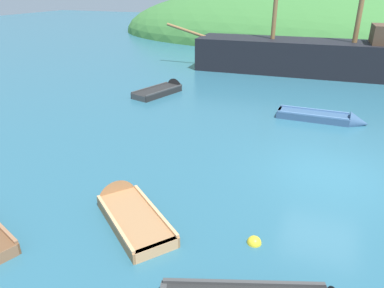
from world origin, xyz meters
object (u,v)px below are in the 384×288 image
object	(u,v)px
sailing_ship	(315,61)
rowboat_outer_left	(127,210)
rowboat_center	(326,119)
rowboat_portside	(165,91)
buoy_yellow	(254,243)

from	to	relation	value
sailing_ship	rowboat_outer_left	size ratio (longest dim) A/B	5.63
rowboat_outer_left	rowboat_center	size ratio (longest dim) A/B	0.85
rowboat_center	rowboat_portside	xyz separation A→B (m)	(-8.46, 1.54, 0.00)
rowboat_center	sailing_ship	bearing A→B (deg)	97.75
buoy_yellow	rowboat_center	bearing A→B (deg)	82.79
sailing_ship	rowboat_portside	distance (m)	10.59
rowboat_outer_left	sailing_ship	bearing A→B (deg)	-61.68
sailing_ship	rowboat_center	world-z (taller)	sailing_ship
sailing_ship	rowboat_center	xyz separation A→B (m)	(1.20, -9.22, -0.73)
rowboat_center	rowboat_portside	world-z (taller)	rowboat_portside
rowboat_center	rowboat_portside	distance (m)	8.59
sailing_ship	rowboat_outer_left	xyz separation A→B (m)	(-3.29, -18.35, -0.74)
buoy_yellow	rowboat_outer_left	bearing A→B (deg)	-179.27
rowboat_portside	rowboat_outer_left	bearing A→B (deg)	-142.75
rowboat_center	rowboat_portside	bearing A→B (deg)	170.06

